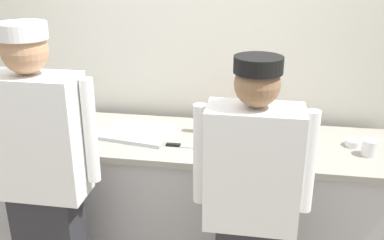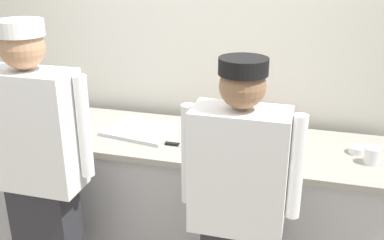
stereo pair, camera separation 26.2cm
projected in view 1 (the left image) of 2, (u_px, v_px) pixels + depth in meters
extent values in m
cube|color=silver|center=(196.00, 48.00, 3.09)|extent=(4.07, 0.10, 2.82)
cube|color=#B2B2B7|center=(184.00, 203.00, 2.99)|extent=(2.55, 0.66, 0.89)
cube|color=gray|center=(183.00, 140.00, 2.82)|extent=(2.60, 0.72, 0.04)
cube|color=white|center=(37.00, 137.00, 2.25)|extent=(0.48, 0.24, 0.66)
cylinder|color=white|center=(90.00, 131.00, 2.24)|extent=(0.07, 0.07, 0.56)
sphere|color=tan|center=(25.00, 51.00, 2.09)|extent=(0.22, 0.22, 0.22)
cylinder|color=white|center=(22.00, 31.00, 2.06)|extent=(0.24, 0.24, 0.08)
cube|color=white|center=(253.00, 168.00, 2.10)|extent=(0.45, 0.24, 0.61)
cylinder|color=white|center=(200.00, 155.00, 2.17)|extent=(0.07, 0.07, 0.52)
cylinder|color=white|center=(309.00, 162.00, 2.09)|extent=(0.07, 0.07, 0.52)
sphere|color=#8C6647|center=(257.00, 84.00, 1.95)|extent=(0.21, 0.21, 0.21)
cylinder|color=black|center=(258.00, 65.00, 1.92)|extent=(0.22, 0.22, 0.07)
cylinder|color=white|center=(243.00, 150.00, 2.62)|extent=(0.23, 0.23, 0.01)
cylinder|color=white|center=(243.00, 149.00, 2.61)|extent=(0.23, 0.23, 0.01)
cylinder|color=white|center=(243.00, 147.00, 2.61)|extent=(0.23, 0.23, 0.01)
cylinder|color=white|center=(243.00, 145.00, 2.60)|extent=(0.23, 0.23, 0.01)
cylinder|color=white|center=(243.00, 143.00, 2.60)|extent=(0.23, 0.23, 0.01)
cylinder|color=white|center=(243.00, 141.00, 2.60)|extent=(0.23, 0.23, 0.01)
cylinder|color=white|center=(271.00, 137.00, 2.80)|extent=(0.25, 0.25, 0.01)
cylinder|color=white|center=(271.00, 135.00, 2.80)|extent=(0.25, 0.25, 0.01)
cylinder|color=white|center=(271.00, 134.00, 2.79)|extent=(0.25, 0.25, 0.01)
cylinder|color=white|center=(272.00, 132.00, 2.79)|extent=(0.25, 0.25, 0.01)
cylinder|color=white|center=(272.00, 130.00, 2.78)|extent=(0.25, 0.25, 0.01)
cylinder|color=#B7BABF|center=(53.00, 125.00, 2.84)|extent=(0.33, 0.33, 0.12)
cube|color=#B7BABF|center=(139.00, 132.00, 2.86)|extent=(0.49, 0.42, 0.02)
cylinder|color=#E5E066|center=(301.00, 134.00, 2.68)|extent=(0.06, 0.06, 0.14)
cone|color=#E5E066|center=(302.00, 120.00, 2.65)|extent=(0.05, 0.05, 0.04)
cylinder|color=red|center=(249.00, 116.00, 2.92)|extent=(0.06, 0.06, 0.17)
cone|color=red|center=(250.00, 102.00, 2.88)|extent=(0.05, 0.05, 0.04)
cylinder|color=orange|center=(199.00, 120.00, 2.87)|extent=(0.06, 0.06, 0.17)
cone|color=orange|center=(199.00, 105.00, 2.83)|extent=(0.05, 0.05, 0.04)
cylinder|color=white|center=(228.00, 126.00, 2.93)|extent=(0.10, 0.10, 0.05)
cylinder|color=#5B932D|center=(228.00, 124.00, 2.92)|extent=(0.09, 0.09, 0.01)
cylinder|color=white|center=(282.00, 150.00, 2.58)|extent=(0.08, 0.08, 0.04)
cylinder|color=orange|center=(282.00, 148.00, 2.58)|extent=(0.07, 0.07, 0.01)
cylinder|color=white|center=(353.00, 143.00, 2.69)|extent=(0.10, 0.10, 0.04)
cylinder|color=red|center=(354.00, 141.00, 2.68)|extent=(0.08, 0.08, 0.01)
cylinder|color=white|center=(34.00, 117.00, 3.10)|extent=(0.10, 0.10, 0.04)
cylinder|color=gold|center=(34.00, 115.00, 3.09)|extent=(0.08, 0.08, 0.01)
cylinder|color=white|center=(370.00, 148.00, 2.55)|extent=(0.09, 0.09, 0.09)
cube|color=#B7BABF|center=(195.00, 147.00, 2.67)|extent=(0.19, 0.03, 0.01)
cube|color=black|center=(173.00, 145.00, 2.69)|extent=(0.09, 0.03, 0.02)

